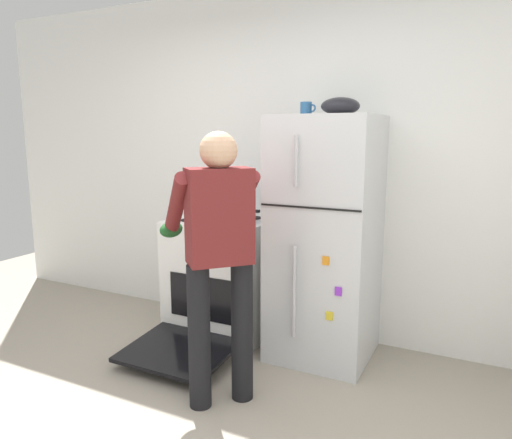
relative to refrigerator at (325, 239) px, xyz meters
The scene contains 8 objects.
kitchen_wall_back 0.76m from the refrigerator, 138.42° to the left, with size 6.00×0.10×2.70m, color white.
refrigerator is the anchor object (origin of this frame).
stove_range 0.93m from the refrigerator, behind, with size 0.76×1.23×0.93m.
person_cook 0.94m from the refrigerator, 112.84° to the right, with size 0.70×0.73×1.60m.
red_pot 0.69m from the refrigerator, behind, with size 0.37×0.27×0.10m.
coffee_mug 0.92m from the refrigerator, 164.17° to the left, with size 0.11×0.08×0.10m.
pepper_mill 1.17m from the refrigerator, behind, with size 0.05×0.05×0.17m, color brown.
mixing_bowl 0.91m from the refrigerator, ahead, with size 0.26×0.26×0.12m, color black.
Camera 1 is at (1.44, -1.57, 1.59)m, focal length 33.42 mm.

